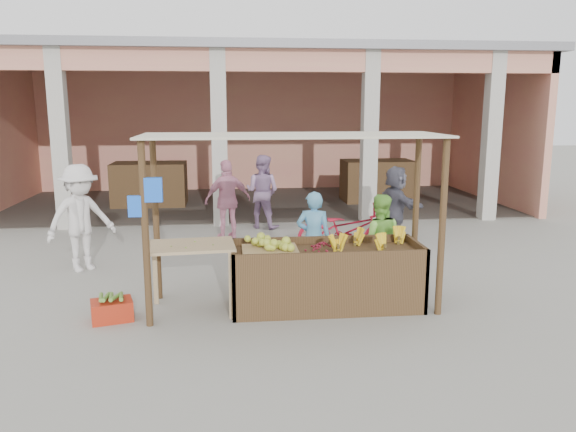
{
  "coord_description": "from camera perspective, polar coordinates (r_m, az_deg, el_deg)",
  "views": [
    {
      "loc": [
        -0.82,
        -7.35,
        2.76
      ],
      "look_at": [
        0.1,
        1.2,
        1.06
      ],
      "focal_mm": 35.0,
      "sensor_mm": 36.0,
      "label": 1
    }
  ],
  "objects": [
    {
      "name": "side_table",
      "position": [
        7.65,
        -9.82,
        -3.9
      ],
      "size": [
        1.21,
        0.86,
        0.93
      ],
      "rotation": [
        0.0,
        0.0,
        0.08
      ],
      "color": "tan",
      "rests_on": "ground"
    },
    {
      "name": "shopper_f",
      "position": [
        12.75,
        -2.63,
        2.84
      ],
      "size": [
        1.03,
        0.87,
        1.83
      ],
      "primitive_type": "imported",
      "rotation": [
        0.0,
        0.0,
        2.65
      ],
      "color": "#9F7CA7",
      "rests_on": "ground"
    },
    {
      "name": "produce_sacks",
      "position": [
        13.28,
        9.59,
        0.24
      ],
      "size": [
        0.72,
        0.68,
        0.55
      ],
      "color": "maroon",
      "rests_on": "ground"
    },
    {
      "name": "melon_tray",
      "position": [
        7.55,
        -1.84,
        -3.13
      ],
      "size": [
        0.75,
        0.65,
        0.2
      ],
      "color": "#A18053",
      "rests_on": "fruit_stall"
    },
    {
      "name": "fruit_stall",
      "position": [
        7.83,
        3.88,
        -6.39
      ],
      "size": [
        2.6,
        0.95,
        0.8
      ],
      "primitive_type": "cube",
      "color": "#503620",
      "rests_on": "ground"
    },
    {
      "name": "vendor_blue",
      "position": [
        8.68,
        2.62,
        -1.97
      ],
      "size": [
        0.68,
        0.56,
        1.57
      ],
      "primitive_type": "imported",
      "rotation": [
        0.0,
        0.0,
        2.9
      ],
      "color": "#569ECD",
      "rests_on": "ground"
    },
    {
      "name": "market_building",
      "position": [
        16.3,
        -3.12,
        10.95
      ],
      "size": [
        14.4,
        6.4,
        4.2
      ],
      "color": "tan",
      "rests_on": "ground"
    },
    {
      "name": "berry_heap",
      "position": [
        7.67,
        3.57,
        -3.04
      ],
      "size": [
        0.49,
        0.4,
        0.16
      ],
      "primitive_type": "ellipsoid",
      "color": "maroon",
      "rests_on": "fruit_stall"
    },
    {
      "name": "red_crate",
      "position": [
        7.76,
        -17.45,
        -9.13
      ],
      "size": [
        0.6,
        0.49,
        0.27
      ],
      "primitive_type": "cube",
      "rotation": [
        0.0,
        0.0,
        0.27
      ],
      "color": "#AC2812",
      "rests_on": "ground"
    },
    {
      "name": "banana_heap",
      "position": [
        7.86,
        8.01,
        -2.62
      ],
      "size": [
        1.1,
        0.6,
        0.2
      ],
      "primitive_type": null,
      "color": "yellow",
      "rests_on": "fruit_stall"
    },
    {
      "name": "plantain_bundle",
      "position": [
        7.7,
        -17.53,
        -7.89
      ],
      "size": [
        0.42,
        0.3,
        0.08
      ],
      "primitive_type": null,
      "color": "olive",
      "rests_on": "red_crate"
    },
    {
      "name": "shopper_a",
      "position": [
        10.01,
        -20.35,
        0.2
      ],
      "size": [
        1.38,
        1.24,
        1.95
      ],
      "primitive_type": "imported",
      "rotation": [
        0.0,
        0.0,
        0.63
      ],
      "color": "silver",
      "rests_on": "ground"
    },
    {
      "name": "motorcycle",
      "position": [
        10.47,
        6.03,
        -1.32
      ],
      "size": [
        1.02,
        2.03,
        1.01
      ],
      "primitive_type": "imported",
      "rotation": [
        0.0,
        0.0,
        1.38
      ],
      "color": "#A81429",
      "rests_on": "ground"
    },
    {
      "name": "vendor_green",
      "position": [
        8.7,
        9.22,
        -2.24
      ],
      "size": [
        0.8,
        0.56,
        1.52
      ],
      "primitive_type": "imported",
      "rotation": [
        0.0,
        0.0,
        2.94
      ],
      "color": "#88D74F",
      "rests_on": "ground"
    },
    {
      "name": "stall_awning",
      "position": [
        7.49,
        0.06,
        5.19
      ],
      "size": [
        4.09,
        1.35,
        2.39
      ],
      "color": "#503620",
      "rests_on": "ground"
    },
    {
      "name": "shopper_b",
      "position": [
        11.68,
        -6.14,
        1.9
      ],
      "size": [
        1.17,
        0.86,
        1.78
      ],
      "primitive_type": "imported",
      "rotation": [
        0.0,
        0.0,
        3.46
      ],
      "color": "pink",
      "rests_on": "ground"
    },
    {
      "name": "shopper_d",
      "position": [
        11.62,
        10.89,
        1.39
      ],
      "size": [
        0.94,
        1.62,
        1.65
      ],
      "primitive_type": "imported",
      "rotation": [
        0.0,
        0.0,
        1.79
      ],
      "color": "#4E4D5A",
      "rests_on": "ground"
    },
    {
      "name": "ground",
      "position": [
        7.89,
        0.21,
        -9.29
      ],
      "size": [
        60.0,
        60.0,
        0.0
      ],
      "primitive_type": "plane",
      "color": "gray",
      "rests_on": "ground"
    },
    {
      "name": "papaya_pile",
      "position": [
        7.59,
        -9.88,
        -2.12
      ],
      "size": [
        0.7,
        0.4,
        0.2
      ],
      "primitive_type": null,
      "color": "#54902F",
      "rests_on": "side_table"
    }
  ]
}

